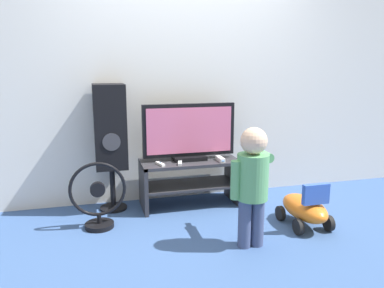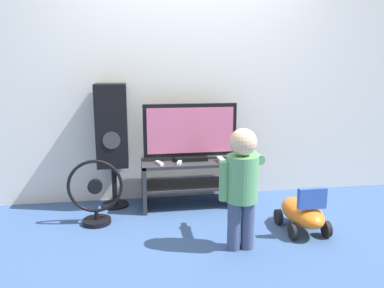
% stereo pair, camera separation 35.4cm
% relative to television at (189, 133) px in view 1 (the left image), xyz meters
% --- Properties ---
extents(ground_plane, '(16.00, 16.00, 0.00)m').
position_rel_television_xyz_m(ground_plane, '(0.00, -0.24, -0.73)').
color(ground_plane, '#38568C').
extents(wall_back, '(10.00, 0.06, 2.60)m').
position_rel_television_xyz_m(wall_back, '(0.00, 0.28, 0.57)').
color(wall_back, silver).
rests_on(wall_back, ground_plane).
extents(tv_stand, '(0.96, 0.44, 0.46)m').
position_rel_television_xyz_m(tv_stand, '(0.00, -0.02, -0.43)').
color(tv_stand, '#2D2D33').
rests_on(tv_stand, ground_plane).
extents(television, '(0.91, 0.20, 0.55)m').
position_rel_television_xyz_m(television, '(0.00, 0.00, 0.00)').
color(television, black).
rests_on(television, tv_stand).
extents(game_console, '(0.05, 0.16, 0.04)m').
position_rel_television_xyz_m(game_console, '(0.28, -0.13, -0.25)').
color(game_console, white).
rests_on(game_console, tv_stand).
extents(remote_primary, '(0.07, 0.13, 0.03)m').
position_rel_television_xyz_m(remote_primary, '(-0.31, -0.13, -0.26)').
color(remote_primary, white).
rests_on(remote_primary, tv_stand).
extents(remote_secondary, '(0.07, 0.13, 0.03)m').
position_rel_television_xyz_m(remote_secondary, '(-0.13, -0.14, -0.26)').
color(remote_secondary, white).
rests_on(remote_secondary, tv_stand).
extents(child, '(0.35, 0.51, 0.93)m').
position_rel_television_xyz_m(child, '(0.23, -0.98, -0.18)').
color(child, '#3F4C72').
rests_on(child, ground_plane).
extents(speaker_tower, '(0.29, 0.34, 1.20)m').
position_rel_television_xyz_m(speaker_tower, '(-0.75, 0.06, 0.06)').
color(speaker_tower, black).
rests_on(speaker_tower, ground_plane).
extents(floor_fan, '(0.48, 0.25, 0.58)m').
position_rel_television_xyz_m(floor_fan, '(-0.89, -0.35, -0.47)').
color(floor_fan, black).
rests_on(floor_fan, ground_plane).
extents(ride_on_toy, '(0.33, 0.55, 0.42)m').
position_rel_television_xyz_m(ride_on_toy, '(0.83, -0.77, -0.57)').
color(ride_on_toy, orange).
rests_on(ride_on_toy, ground_plane).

